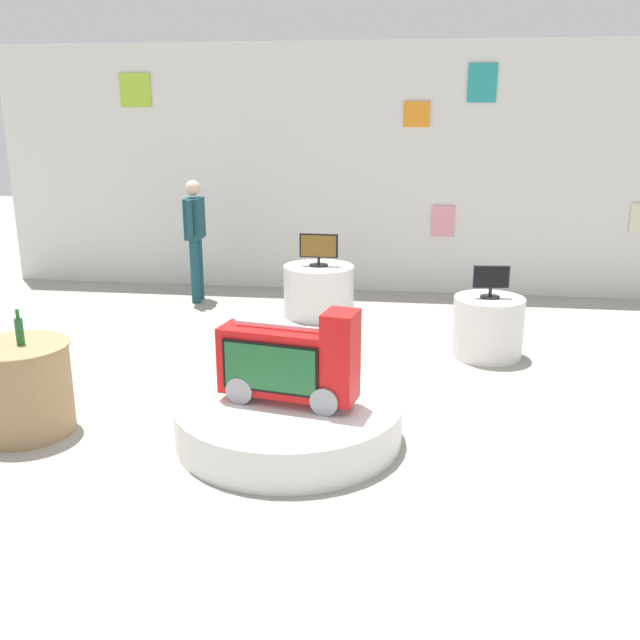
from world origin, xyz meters
TOP-DOWN VIEW (x-y plane):
  - ground_plane at (0.00, 0.00)m, footprint 30.00×30.00m
  - back_wall_display at (0.00, 4.71)m, footprint 10.17×0.13m
  - main_display_pedestal at (-0.04, -0.26)m, footprint 1.77×1.77m
  - novelty_firetruck_tv at (-0.03, -0.28)m, footprint 1.11×0.52m
  - display_pedestal_left_rear at (1.67, 1.97)m, footprint 0.73×0.73m
  - tv_on_left_rear at (1.67, 1.97)m, footprint 0.37×0.20m
  - display_pedestal_center_rear at (-0.29, 3.30)m, footprint 0.88×0.88m
  - tv_on_center_rear at (-0.29, 3.29)m, footprint 0.48×0.23m
  - side_table_round at (-2.16, -0.41)m, footprint 0.79×0.79m
  - bottle_on_side_table at (-2.14, -0.40)m, footprint 0.06×0.06m
  - shopper_browsing_near_truck at (-2.02, 3.77)m, footprint 0.22×0.56m

SIDE VIEW (x-z plane):
  - ground_plane at x=0.00m, z-range 0.00..0.00m
  - main_display_pedestal at x=-0.04m, z-range 0.00..0.31m
  - display_pedestal_left_rear at x=1.67m, z-range 0.00..0.63m
  - display_pedestal_center_rear at x=-0.29m, z-range 0.00..0.63m
  - side_table_round at x=-2.16m, z-range 0.01..0.74m
  - novelty_firetruck_tv at x=-0.03m, z-range 0.24..1.01m
  - tv_on_left_rear at x=1.67m, z-range 0.65..0.98m
  - tv_on_center_rear at x=-0.29m, z-range 0.65..1.05m
  - bottle_on_side_table at x=-2.14m, z-range 0.71..0.99m
  - shopper_browsing_near_truck at x=-2.02m, z-range 0.14..1.76m
  - back_wall_display at x=0.00m, z-range 0.00..3.39m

